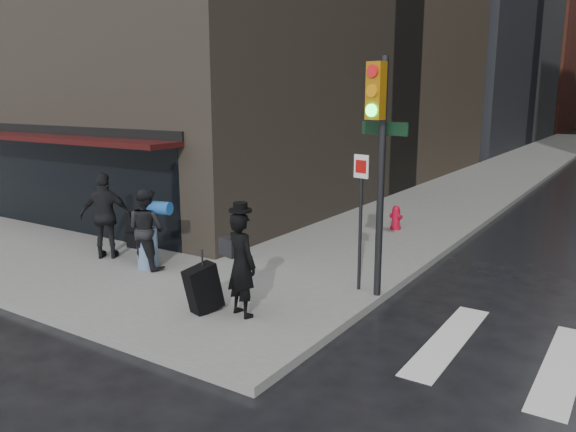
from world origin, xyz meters
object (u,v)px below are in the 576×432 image
man_jeans (146,228)px  fire_hydrant (396,219)px  man_greycoat (106,216)px  traffic_light (377,146)px  man_overcoat (233,268)px

man_jeans → fire_hydrant: size_ratio=2.59×
man_greycoat → fire_hydrant: man_greycoat is taller
man_jeans → traffic_light: 5.11m
man_overcoat → man_greycoat: bearing=2.3°
man_jeans → man_greycoat: bearing=-4.5°
man_jeans → man_overcoat: bearing=159.5°
man_greycoat → fire_hydrant: size_ratio=2.91×
traffic_light → man_jeans: bearing=-155.7°
man_overcoat → fire_hydrant: 7.16m
man_jeans → traffic_light: traffic_light is taller
man_greycoat → traffic_light: 6.30m
traffic_light → fire_hydrant: size_ratio=6.41×
fire_hydrant → man_overcoat: bearing=-89.2°
traffic_light → man_overcoat: bearing=-114.9°
man_overcoat → traffic_light: 3.20m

